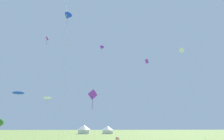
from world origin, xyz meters
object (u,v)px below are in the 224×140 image
Objects in this scene: kite_purple_parafoil at (47,39)px; festival_tent_center at (108,129)px; kite_purple_box at (147,62)px; kite_white_diamond at (182,52)px; kite_purple_diamond at (93,95)px; festival_tent_left at (84,129)px; kite_purple_delta at (102,48)px; kite_blue_parafoil at (18,93)px; tree_distant_left at (0,123)px; kite_white_parafoil at (47,98)px; kite_blue_delta at (67,17)px.

kite_purple_parafoil is 8.39× the size of festival_tent_center.
kite_white_diamond is (12.16, -3.09, 3.04)m from kite_purple_box.
kite_purple_diamond is 2.14× the size of festival_tent_left.
kite_purple_delta reaches higher than festival_tent_left.
kite_purple_diamond is at bearing -102.44° from festival_tent_center.
festival_tent_center is (28.07, 17.37, -10.22)m from kite_blue_parafoil.
festival_tent_left is (17.17, 4.11, -35.90)m from kite_purple_parafoil.
kite_purple_delta reaches higher than kite_white_diamond.
tree_distant_left reaches higher than festival_tent_left.
kite_white_parafoil is (-28.90, -14.71, -16.13)m from kite_purple_box.
kite_blue_parafoil is 0.42× the size of kite_white_diamond.
kite_purple_box is at bearing -51.14° from festival_tent_center.
kite_blue_parafoil is (-21.62, 11.88, 2.39)m from kite_purple_diamond.
kite_purple_parafoil is at bearing 128.29° from kite_purple_diamond.
kite_blue_delta is 24.69m from kite_purple_delta.
kite_blue_parafoil is at bearing 141.07° from kite_blue_delta.
festival_tent_center is 0.78× the size of tree_distant_left.
kite_blue_delta is at bearing -63.80° from kite_purple_parafoil.
kite_purple_parafoil reaches higher than kite_white_parafoil.
tree_distant_left is at bearing 133.79° from kite_purple_diamond.
kite_purple_box is 42.41m from kite_purple_parafoil.
festival_tent_left is at bearing 151.22° from kite_white_diamond.
kite_white_parafoil is at bearing -118.83° from kite_purple_delta.
kite_white_parafoil is 1.52× the size of tree_distant_left.
tree_distant_left is (-44.93, 10.89, 2.71)m from festival_tent_center.
kite_blue_delta is at bearing -165.61° from kite_white_diamond.
kite_purple_box is 4.37× the size of tree_distant_left.
tree_distant_left is (-30.63, 39.38, -27.09)m from kite_blue_delta.
kite_purple_delta is 32.89m from festival_tent_left.
kite_white_parafoil is 40.34m from kite_purple_parafoil.
tree_distant_left is (-28.45, 41.02, -4.16)m from kite_white_parafoil.
kite_white_diamond reaches higher than festival_tent_center.
kite_purple_diamond is 0.88× the size of kite_blue_parafoil.
kite_blue_delta is 26.39m from kite_blue_parafoil.
kite_white_diamond is at bearing -14.27° from kite_purple_box.
festival_tent_left is at bearing 144.41° from kite_purple_box.
kite_purple_diamond is 0.43× the size of kite_purple_box.
kite_purple_box is 0.74× the size of kite_purple_delta.
kite_purple_box is at bearing -29.57° from kite_purple_delta.
kite_purple_delta reaches higher than kite_blue_parafoil.
kite_white_parafoil is 31.73m from festival_tent_left.
kite_purple_box is 5.02× the size of festival_tent_left.
kite_blue_parafoil reaches higher than tree_distant_left.
festival_tent_left is (-5.69, 6.42, -31.76)m from kite_purple_delta.
kite_blue_delta is 23.09m from kite_white_parafoil.
kite_purple_delta reaches higher than kite_purple_diamond.
kite_purple_box is 2.06× the size of kite_blue_parafoil.
festival_tent_center is (6.45, 29.24, -7.83)m from kite_purple_diamond.
kite_blue_delta is 0.94× the size of kite_purple_delta.
kite_blue_delta reaches higher than kite_blue_parafoil.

